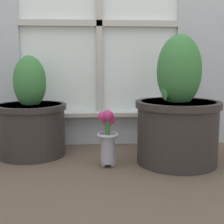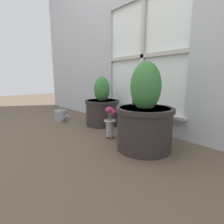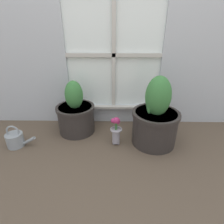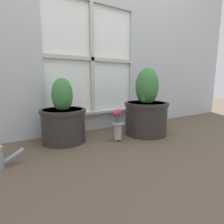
% 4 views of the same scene
% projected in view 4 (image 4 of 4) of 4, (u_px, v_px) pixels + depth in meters
% --- Properties ---
extents(ground_plane, '(10.00, 10.00, 0.00)m').
position_uv_depth(ground_plane, '(128.00, 149.00, 1.34)').
color(ground_plane, brown).
extents(wall_with_window, '(4.40, 0.10, 2.50)m').
position_uv_depth(wall_with_window, '(91.00, 1.00, 1.67)').
color(wall_with_window, '#B2B7BC').
rests_on(wall_with_window, ground_plane).
extents(potted_plant_left, '(0.38, 0.38, 0.54)m').
position_uv_depth(potted_plant_left, '(63.00, 119.00, 1.47)').
color(potted_plant_left, '#2D2826').
rests_on(potted_plant_left, ground_plane).
extents(potted_plant_right, '(0.42, 0.42, 0.63)m').
position_uv_depth(potted_plant_right, '(146.00, 110.00, 1.68)').
color(potted_plant_right, '#2D2826').
rests_on(potted_plant_right, ground_plane).
extents(flower_vase, '(0.11, 0.11, 0.28)m').
position_uv_depth(flower_vase, '(118.00, 123.00, 1.49)').
color(flower_vase, '#99939E').
rests_on(flower_vase, ground_plane).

